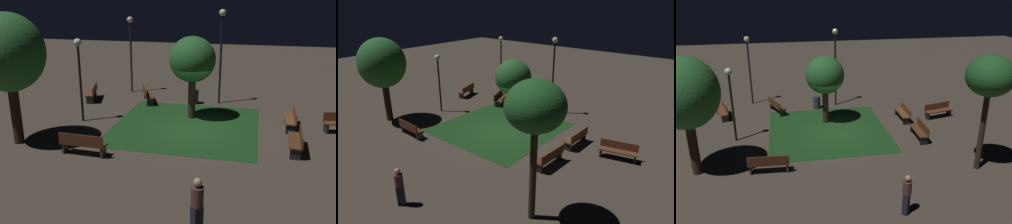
# 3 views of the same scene
# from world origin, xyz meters

# --- Properties ---
(ground_plane) EXTENTS (60.00, 60.00, 0.00)m
(ground_plane) POSITION_xyz_m (0.00, 0.00, 0.00)
(ground_plane) COLOR #473D33
(grass_lawn) EXTENTS (6.75, 6.54, 0.01)m
(grass_lawn) POSITION_xyz_m (0.56, 0.33, 0.01)
(grass_lawn) COLOR #194219
(grass_lawn) RESTS_ON ground
(bench_near_trees) EXTENTS (1.82, 0.56, 0.88)m
(bench_near_trees) POSITION_xyz_m (-1.35, -4.39, 0.48)
(bench_near_trees) COLOR #512D19
(bench_near_trees) RESTS_ON ground
(bench_by_lamp) EXTENTS (1.81, 0.52, 0.88)m
(bench_by_lamp) POSITION_xyz_m (1.34, -4.39, 0.48)
(bench_by_lamp) COLOR brown
(bench_by_lamp) RESTS_ON ground
(bench_corner) EXTENTS (0.56, 1.82, 0.88)m
(bench_corner) POSITION_xyz_m (-3.59, 3.52, 0.48)
(bench_corner) COLOR #422314
(bench_corner) RESTS_ON ground
(bench_front_right) EXTENTS (0.88, 1.86, 0.88)m
(bench_front_right) POSITION_xyz_m (1.36, -6.61, 0.48)
(bench_front_right) COLOR brown
(bench_front_right) RESTS_ON ground
(bench_front_left) EXTENTS (1.86, 0.99, 0.88)m
(bench_front_left) POSITION_xyz_m (3.61, 6.40, 0.48)
(bench_front_left) COLOR brown
(bench_front_left) RESTS_ON ground
(bench_lawn_edge) EXTENTS (1.85, 1.13, 0.88)m
(bench_lawn_edge) POSITION_xyz_m (3.87, 3.18, 0.48)
(bench_lawn_edge) COLOR #512D19
(bench_lawn_edge) RESTS_ON ground
(tree_back_left) EXTENTS (2.01, 2.01, 5.19)m
(tree_back_left) POSITION_xyz_m (-4.83, -5.74, 4.24)
(tree_back_left) COLOR #2D2116
(tree_back_left) RESTS_ON ground
(tree_lawn_side) EXTENTS (2.84, 2.84, 5.24)m
(tree_lawn_side) POSITION_xyz_m (-3.04, 6.65, 3.68)
(tree_lawn_side) COLOR #2D2116
(tree_lawn_side) RESTS_ON ground
(tree_near_wall) EXTENTS (2.21, 2.21, 3.99)m
(tree_near_wall) POSITION_xyz_m (1.78, 0.30, 2.86)
(tree_near_wall) COLOR #2D2116
(tree_near_wall) RESTS_ON ground
(lamp_post_path_center) EXTENTS (0.36, 0.36, 5.10)m
(lamp_post_path_center) POSITION_xyz_m (4.69, -0.76, 3.41)
(lamp_post_path_center) COLOR black
(lamp_post_path_center) RESTS_ON ground
(lamp_post_plaza_west) EXTENTS (0.36, 0.36, 4.57)m
(lamp_post_plaza_west) POSITION_xyz_m (5.96, 4.80, 3.10)
(lamp_post_plaza_west) COLOR black
(lamp_post_plaza_west) RESTS_ON ground
(lamp_post_near_wall) EXTENTS (0.36, 0.36, 3.94)m
(lamp_post_near_wall) POSITION_xyz_m (0.10, 5.31, 2.73)
(lamp_post_near_wall) COLOR black
(lamp_post_near_wall) RESTS_ON ground
(trash_bin) EXTENTS (0.49, 0.49, 0.83)m
(trash_bin) POSITION_xyz_m (4.23, 0.58, 0.42)
(trash_bin) COLOR #2D3842
(trash_bin) RESTS_ON ground
(pedestrian) EXTENTS (0.34, 0.33, 1.61)m
(pedestrian) POSITION_xyz_m (-7.41, -1.44, 0.85)
(pedestrian) COLOR black
(pedestrian) RESTS_ON ground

